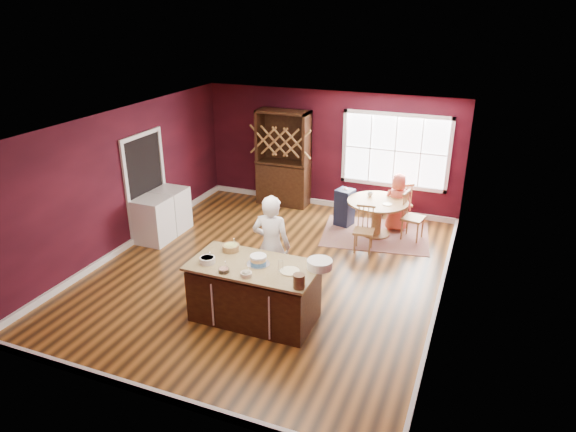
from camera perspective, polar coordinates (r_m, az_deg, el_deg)
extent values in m
plane|color=brown|center=(9.33, -2.15, -6.08)|extent=(7.00, 7.00, 0.00)
plane|color=white|center=(8.37, -2.42, 10.34)|extent=(7.00, 7.00, 0.00)
plane|color=black|center=(11.88, 4.64, 7.30)|extent=(6.00, 0.00, 6.00)
plane|color=black|center=(6.06, -16.00, -9.43)|extent=(6.00, 0.00, 6.00)
plane|color=black|center=(10.29, -17.77, 3.83)|extent=(0.00, 7.00, 7.00)
plane|color=black|center=(8.10, 17.52, -1.22)|extent=(0.00, 7.00, 7.00)
cube|color=#3C2613|center=(7.84, -3.75, -8.68)|extent=(1.83, 0.92, 0.83)
cube|color=tan|center=(7.59, -3.84, -5.55)|extent=(1.91, 1.00, 0.04)
cylinder|color=brown|center=(10.87, 9.70, -1.93)|extent=(0.58, 0.58, 0.04)
cylinder|color=brown|center=(10.74, 9.81, -0.31)|extent=(0.21, 0.21, 0.67)
cylinder|color=brown|center=(10.60, 9.94, 1.56)|extent=(1.24, 1.24, 0.04)
imported|color=silver|center=(8.24, -1.85, -3.37)|extent=(0.67, 0.47, 1.74)
cylinder|color=silver|center=(7.69, -8.94, -4.85)|extent=(0.23, 0.23, 0.09)
cylinder|color=#9F693E|center=(8.00, -6.36, -3.53)|extent=(0.26, 0.26, 0.10)
cylinder|color=silver|center=(7.41, -7.14, -6.00)|extent=(0.16, 0.16, 0.06)
cylinder|color=beige|center=(7.27, -4.66, -6.48)|extent=(0.16, 0.16, 0.06)
cylinder|color=silver|center=(7.37, -0.82, -5.54)|extent=(0.08, 0.08, 0.16)
cylinder|color=#F2E0C3|center=(7.37, 0.19, -6.15)|extent=(0.29, 0.29, 0.02)
cylinder|color=silver|center=(7.46, 3.54, -5.36)|extent=(0.37, 0.37, 0.13)
cylinder|color=brown|center=(6.95, 1.23, -7.25)|extent=(0.17, 0.17, 0.20)
cube|color=brown|center=(10.87, 9.69, -2.00)|extent=(2.40, 1.99, 0.01)
imported|color=#D45440|center=(10.98, 12.07, 1.52)|extent=(0.69, 0.55, 1.24)
cylinder|color=beige|center=(10.43, 10.97, 1.29)|extent=(0.19, 0.19, 0.01)
imported|color=silver|center=(10.81, 9.10, 2.41)|extent=(0.13, 0.13, 0.09)
cube|color=black|center=(12.03, -0.53, 6.42)|extent=(1.22, 0.51, 2.24)
cube|color=silver|center=(10.59, -14.75, -0.48)|extent=(0.63, 0.61, 0.91)
cube|color=white|center=(11.07, -12.83, 0.71)|extent=(0.63, 0.61, 0.91)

